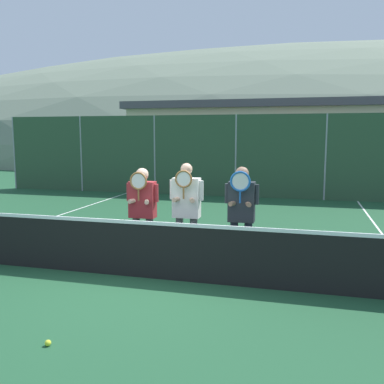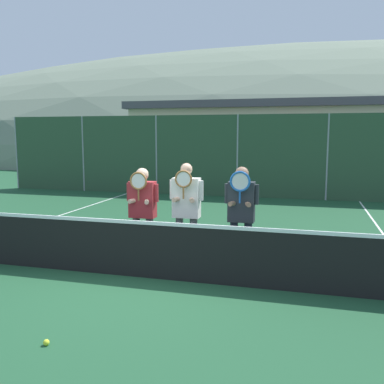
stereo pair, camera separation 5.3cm
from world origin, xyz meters
TOP-DOWN VIEW (x-y plane):
  - ground_plane at (0.00, 0.00)m, footprint 120.00×120.00m
  - hill_distant at (0.00, 47.73)m, footprint 116.32×64.62m
  - clubhouse_building at (1.68, 16.61)m, footprint 16.63×5.50m
  - fence_back at (-0.00, 9.18)m, footprint 18.67×0.06m
  - tennis_net at (0.00, 0.00)m, footprint 11.31×0.09m
  - court_line_left_sideline at (-4.21, 3.00)m, footprint 0.05×16.00m
  - player_leftmost at (-0.30, 0.80)m, footprint 0.59×0.34m
  - player_center_left at (0.51, 0.77)m, footprint 0.59×0.34m
  - player_center_right at (1.46, 0.75)m, footprint 0.56×0.34m
  - car_far_left at (-4.80, 12.57)m, footprint 4.44×1.96m
  - car_left_of_center at (0.02, 12.48)m, footprint 4.38×1.93m
  - car_center at (5.01, 12.27)m, footprint 4.78×1.99m
  - tennis_ball_on_court at (-0.17, -2.35)m, footprint 0.07×0.07m

SIDE VIEW (x-z plane):
  - ground_plane at x=0.00m, z-range 0.00..0.00m
  - hill_distant at x=0.00m, z-range -11.31..11.31m
  - court_line_left_sideline at x=-4.21m, z-range 0.00..0.01m
  - tennis_ball_on_court at x=-0.17m, z-range 0.00..0.07m
  - tennis_net at x=0.00m, z-range -0.03..0.99m
  - car_far_left at x=-4.80m, z-range 0.03..1.68m
  - car_center at x=5.01m, z-range 0.02..1.82m
  - car_left_of_center at x=0.02m, z-range 0.01..1.88m
  - player_leftmost at x=-0.30m, z-range 0.17..1.86m
  - player_center_right at x=1.46m, z-range 0.17..1.92m
  - player_center_left at x=0.51m, z-range 0.16..1.95m
  - fence_back at x=0.00m, z-range 0.00..2.96m
  - clubhouse_building at x=1.68m, z-range 0.02..3.90m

